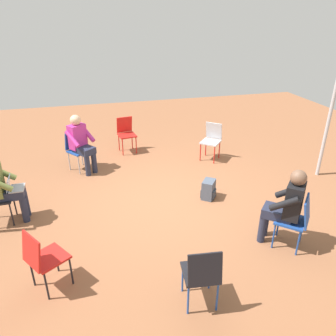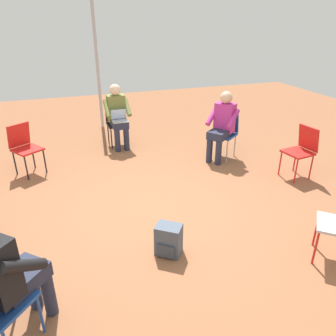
# 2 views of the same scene
# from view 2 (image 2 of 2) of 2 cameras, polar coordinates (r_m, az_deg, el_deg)

# --- Properties ---
(ground_plane) EXTENTS (14.90, 14.90, 0.00)m
(ground_plane) POSITION_cam_2_polar(r_m,az_deg,el_deg) (4.56, -2.72, -7.38)
(ground_plane) COLOR brown
(chair_northeast) EXTENTS (0.58, 0.57, 0.85)m
(chair_northeast) POSITION_cam_2_polar(r_m,az_deg,el_deg) (5.91, -23.74, 3.64)
(chair_northeast) COLOR red
(chair_northeast) RESTS_ON ground
(chair_south) EXTENTS (0.45, 0.49, 0.85)m
(chair_south) POSITION_cam_2_polar(r_m,az_deg,el_deg) (5.71, 22.25, 3.20)
(chair_south) COLOR red
(chair_south) RESTS_ON ground
(chair_east) EXTENTS (0.44, 0.41, 0.85)m
(chair_east) POSITION_cam_2_polar(r_m,az_deg,el_deg) (6.81, -8.97, 8.18)
(chair_east) COLOR black
(chair_east) RESTS_ON ground
(chair_southeast) EXTENTS (0.57, 0.58, 0.85)m
(chair_southeast) POSITION_cam_2_polar(r_m,az_deg,el_deg) (6.19, 9.97, 6.38)
(chair_southeast) COLOR #1E4799
(chair_southeast) RESTS_ON ground
(person_with_laptop) EXTENTS (0.53, 0.50, 1.24)m
(person_with_laptop) POSITION_cam_2_polar(r_m,az_deg,el_deg) (6.59, -8.78, 9.41)
(person_with_laptop) COLOR #23283D
(person_with_laptop) RESTS_ON ground
(person_in_magenta) EXTENTS (0.63, 0.63, 1.24)m
(person_in_magenta) POSITION_cam_2_polar(r_m,az_deg,el_deg) (5.99, 9.42, 7.76)
(person_in_magenta) COLOR #23283D
(person_in_magenta) RESTS_ON ground
(person_in_black) EXTENTS (0.63, 0.63, 1.24)m
(person_in_black) POSITION_cam_2_polar(r_m,az_deg,el_deg) (2.89, -26.41, -15.52)
(person_in_black) COLOR #23283D
(person_in_black) RESTS_ON ground
(backpack_near_laptop_user) EXTENTS (0.33, 0.34, 0.36)m
(backpack_near_laptop_user) POSITION_cam_2_polar(r_m,az_deg,el_deg) (3.75, 0.12, -12.61)
(backpack_near_laptop_user) COLOR #475160
(backpack_near_laptop_user) RESTS_ON ground
(tent_pole_near) EXTENTS (0.07, 0.07, 2.75)m
(tent_pole_near) POSITION_cam_2_polar(r_m,az_deg,el_deg) (7.76, -12.16, 16.70)
(tent_pole_near) COLOR #B2B2B7
(tent_pole_near) RESTS_ON ground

